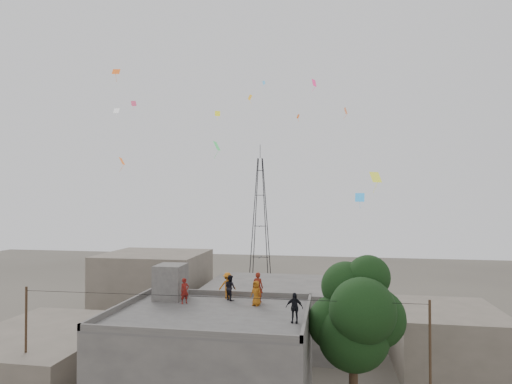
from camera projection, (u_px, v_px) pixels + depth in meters
main_building at (211, 372)px, 21.97m from camera, size 10.00×8.00×6.10m
parapet at (211, 310)px, 22.03m from camera, size 10.00×8.00×0.30m
stair_head_box at (171, 282)px, 25.15m from camera, size 1.60×1.80×2.00m
neighbor_west at (44, 364)px, 25.81m from camera, size 8.00×10.00×4.00m
neighbor_north at (281, 313)px, 35.40m from camera, size 12.00×9.00×5.00m
neighbor_northwest at (154, 291)px, 39.46m from camera, size 9.00×8.00×7.00m
neighbor_east at (447, 341)px, 29.39m from camera, size 7.00×8.00×4.40m
tree at (357, 316)px, 21.34m from camera, size 4.90×4.60×9.10m
utility_line at (214, 367)px, 20.67m from camera, size 20.12×0.62×7.40m
transmission_tower at (260, 219)px, 62.17m from camera, size 2.97×2.97×20.01m
person_red_adult at (258, 287)px, 24.34m from camera, size 0.70×0.56×1.69m
person_orange_child at (256, 293)px, 23.47m from camera, size 0.79×0.68×1.36m
person_dark_child at (230, 288)px, 24.77m from camera, size 0.89×0.89×1.45m
person_dark_adult at (294, 308)px, 20.22m from camera, size 0.85×0.41×1.42m
person_orange_adult at (227, 285)px, 25.23m from camera, size 1.10×0.83×1.52m
person_red_child at (185, 291)px, 23.94m from camera, size 0.60×0.61×1.41m
kites at (241, 127)px, 28.22m from camera, size 19.01×19.54×11.35m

